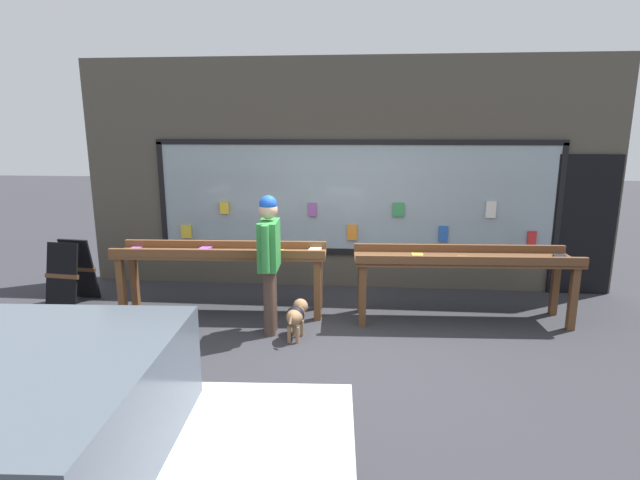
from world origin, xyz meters
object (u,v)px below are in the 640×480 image
at_px(display_table_right, 464,264).
at_px(small_dog, 297,314).
at_px(person_browsing, 269,254).
at_px(sandwich_board_sign, 71,273).
at_px(display_table_left, 222,258).

distance_m(display_table_right, small_dog, 2.25).
relative_size(person_browsing, sandwich_board_sign, 1.85).
xyz_separation_m(display_table_left, display_table_right, (3.18, -0.00, 0.00)).
xyz_separation_m(display_table_left, small_dog, (1.11, -0.76, -0.46)).
height_order(person_browsing, small_dog, person_browsing).
xyz_separation_m(display_table_left, person_browsing, (0.77, -0.63, 0.24)).
relative_size(small_dog, sandwich_board_sign, 0.60).
height_order(display_table_right, small_dog, display_table_right).
distance_m(small_dog, sandwich_board_sign, 3.48).
xyz_separation_m(display_table_right, person_browsing, (-2.41, -0.62, 0.23)).
height_order(person_browsing, sandwich_board_sign, person_browsing).
distance_m(display_table_right, person_browsing, 2.50).
height_order(display_table_left, sandwich_board_sign, display_table_left).
relative_size(display_table_left, small_dog, 5.11).
bearing_deg(display_table_left, display_table_right, -0.06).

